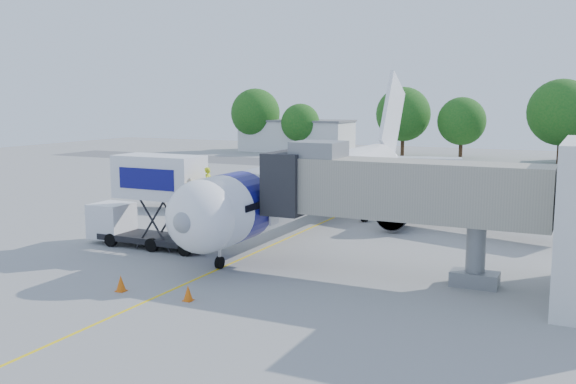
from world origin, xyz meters
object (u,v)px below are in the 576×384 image
at_px(ground_tug, 217,298).
at_px(catering_hiloader, 151,201).
at_px(aircraft, 322,182).
at_px(jet_bridge, 384,189).

bearing_deg(ground_tug, catering_hiloader, 119.66).
bearing_deg(catering_hiloader, aircraft, 60.63).
relative_size(jet_bridge, ground_tug, 3.64).
height_order(aircraft, jet_bridge, aircraft).
height_order(catering_hiloader, ground_tug, catering_hiloader).
height_order(jet_bridge, catering_hiloader, jet_bridge).
height_order(aircraft, ground_tug, aircraft).
xyz_separation_m(aircraft, jet_bridge, (7.99, -11.12, 1.39)).
bearing_deg(jet_bridge, catering_hiloader, -179.99).
distance_m(aircraft, catering_hiloader, 12.77).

